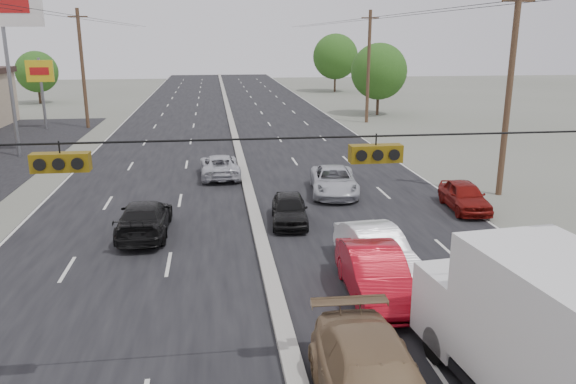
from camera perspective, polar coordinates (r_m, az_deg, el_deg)
name	(u,v)px	position (r m, az deg, el deg)	size (l,w,h in m)	color
road_surface	(237,146)	(41.36, -5.22, 4.72)	(20.00, 160.00, 0.02)	black
center_median	(237,144)	(41.34, -5.22, 4.86)	(0.50, 160.00, 0.20)	gray
utility_pole_left_c	(83,68)	(51.81, -20.14, 11.72)	(1.60, 0.30, 10.00)	#422D1E
utility_pole_right_b	(509,92)	(29.39, 21.53, 9.40)	(1.60, 0.30, 10.00)	#422D1E
utility_pole_right_c	(368,66)	(52.62, 8.18, 12.53)	(1.60, 0.30, 10.00)	#422D1E
traffic_signals	(371,152)	(11.26, 8.40, 4.09)	(25.00, 0.30, 0.54)	black
pole_sign_billboard	(2,17)	(40.70, -27.08, 15.54)	(5.00, 0.25, 11.00)	slate
pole_sign_far	(40,77)	(52.70, -23.85, 10.64)	(2.20, 0.25, 6.00)	slate
tree_left_far	(37,72)	(73.58, -24.16, 11.08)	(4.80, 4.80, 6.12)	#382619
tree_right_mid	(379,71)	(58.15, 9.22, 12.00)	(5.60, 5.60, 7.14)	#382619
tree_right_far	(335,57)	(82.57, 4.84, 13.55)	(6.40, 6.40, 8.16)	#382619
box_truck	(550,341)	(12.70, 25.05, -13.52)	(3.15, 7.26, 3.58)	black
red_sedan	(375,274)	(17.29, 8.82, -8.27)	(1.63, 4.69, 1.54)	#A80A18
queue_car_a	(289,209)	(23.80, 0.13, -1.76)	(1.49, 3.69, 1.26)	black
queue_car_b	(377,251)	(19.16, 9.00, -5.94)	(1.59, 4.55, 1.50)	white
queue_car_c	(334,181)	(28.33, 4.68, 1.10)	(2.22, 4.80, 1.34)	#B7B9BF
queue_car_e	(464,196)	(26.86, 17.49, -0.42)	(1.55, 3.85, 1.31)	maroon
oncoming_near	(145,218)	(23.13, -14.37, -2.61)	(1.94, 4.77, 1.38)	black
oncoming_far	(220,166)	(31.97, -6.97, 2.64)	(2.11, 4.57, 1.27)	#B4B6BD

